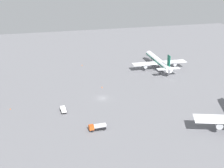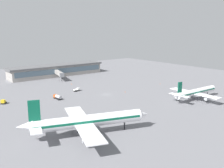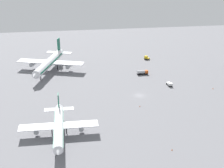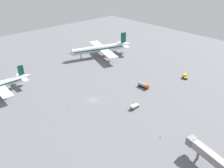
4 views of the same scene
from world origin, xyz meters
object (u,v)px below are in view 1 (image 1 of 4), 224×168
at_px(safety_cone_mid_apron, 10,109).
at_px(safety_cone_far_side, 102,87).
at_px(pushback_tractor, 63,110).
at_px(airplane_at_gate, 159,61).
at_px(safety_cone_near_gate, 82,65).
at_px(fuel_truck, 97,127).

xyz_separation_m(safety_cone_mid_apron, safety_cone_far_side, (-14.58, 41.93, 0.00)).
bearing_deg(pushback_tractor, airplane_at_gate, -57.14).
relative_size(pushback_tractor, safety_cone_near_gate, 7.51).
distance_m(pushback_tractor, safety_cone_far_side, 30.63).
xyz_separation_m(pushback_tractor, safety_cone_far_side, (-22.20, 21.08, -0.67)).
distance_m(airplane_at_gate, pushback_tractor, 71.81).
height_order(pushback_tractor, safety_cone_far_side, pushback_tractor).
relative_size(airplane_at_gate, safety_cone_near_gate, 63.66).
bearing_deg(fuel_truck, safety_cone_near_gate, -99.73).
height_order(airplane_at_gate, fuel_truck, airplane_at_gate).
bearing_deg(airplane_at_gate, safety_cone_far_side, 119.84).
height_order(fuel_truck, safety_cone_far_side, fuel_truck).
distance_m(safety_cone_near_gate, safety_cone_mid_apron, 63.79).
bearing_deg(airplane_at_gate, safety_cone_mid_apron, 114.77).
bearing_deg(safety_cone_far_side, safety_cone_mid_apron, -70.83).
distance_m(airplane_at_gate, safety_cone_mid_apron, 86.11).
xyz_separation_m(airplane_at_gate, safety_cone_mid_apron, (34.93, -78.60, -3.93)).
relative_size(airplane_at_gate, safety_cone_mid_apron, 63.66).
bearing_deg(safety_cone_far_side, safety_cone_near_gate, -174.55).
height_order(safety_cone_near_gate, safety_cone_far_side, same).
bearing_deg(fuel_truck, airplane_at_gate, -132.18).
bearing_deg(safety_cone_mid_apron, safety_cone_far_side, 109.17).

